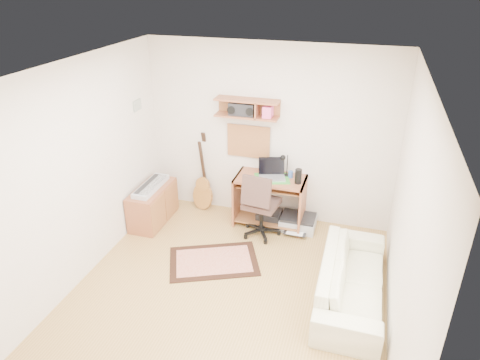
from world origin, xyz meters
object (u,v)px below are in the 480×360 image
(desk, at_px, (270,201))
(cabinet, at_px, (153,205))
(sofa, at_px, (353,273))
(task_chair, at_px, (262,203))
(printer, at_px, (298,223))

(desk, xyz_separation_m, cabinet, (-1.68, -0.44, -0.10))
(cabinet, bearing_deg, sofa, -16.72)
(task_chair, bearing_deg, printer, 40.17)
(desk, height_order, cabinet, desk)
(printer, bearing_deg, task_chair, -147.07)
(desk, relative_size, printer, 1.97)
(cabinet, xyz_separation_m, sofa, (2.96, -0.89, 0.08))
(sofa, bearing_deg, task_chair, 52.79)
(task_chair, relative_size, printer, 1.98)
(task_chair, bearing_deg, sofa, -29.67)
(desk, height_order, sofa, desk)
(desk, xyz_separation_m, printer, (0.44, -0.02, -0.29))
(desk, relative_size, cabinet, 1.11)
(desk, distance_m, sofa, 1.84)
(cabinet, relative_size, sofa, 0.50)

